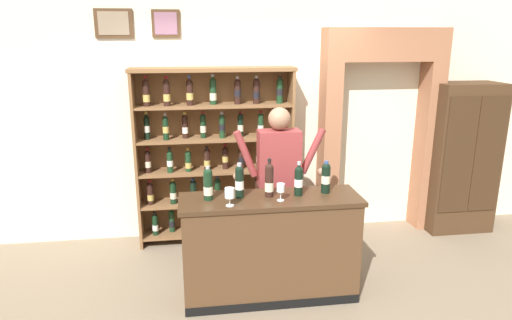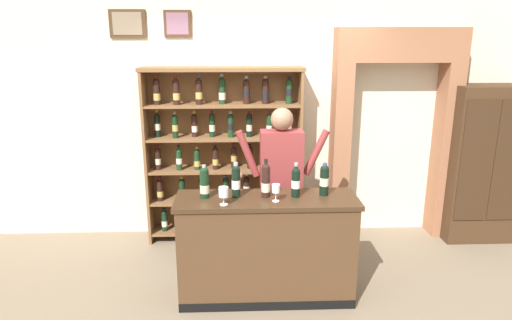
# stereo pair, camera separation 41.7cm
# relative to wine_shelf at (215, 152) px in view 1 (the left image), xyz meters

# --- Properties ---
(ground_plane) EXTENTS (14.00, 14.00, 0.02)m
(ground_plane) POSITION_rel_wine_shelf_xyz_m (0.41, -1.29, -1.06)
(ground_plane) COLOR #7A6B56
(back_wall) EXTENTS (12.00, 0.19, 3.23)m
(back_wall) POSITION_rel_wine_shelf_xyz_m (0.41, 0.26, 0.57)
(back_wall) COLOR beige
(back_wall) RESTS_ON ground
(wine_shelf) EXTENTS (1.76, 0.33, 1.98)m
(wine_shelf) POSITION_rel_wine_shelf_xyz_m (0.00, 0.00, 0.00)
(wine_shelf) COLOR brown
(wine_shelf) RESTS_ON ground
(archway_doorway) EXTENTS (1.41, 0.45, 2.39)m
(archway_doorway) POSITION_rel_wine_shelf_xyz_m (1.93, 0.12, 0.32)
(archway_doorway) COLOR #9E6647
(archway_doorway) RESTS_ON ground
(side_cabinet) EXTENTS (0.78, 0.49, 1.78)m
(side_cabinet) POSITION_rel_wine_shelf_xyz_m (2.93, -0.09, -0.15)
(side_cabinet) COLOR #422B19
(side_cabinet) RESTS_ON ground
(tasting_counter) EXTENTS (1.58, 0.50, 0.95)m
(tasting_counter) POSITION_rel_wine_shelf_xyz_m (0.41, -1.29, -0.57)
(tasting_counter) COLOR #4C331E
(tasting_counter) RESTS_ON ground
(shopkeeper) EXTENTS (0.92, 0.22, 1.65)m
(shopkeeper) POSITION_rel_wine_shelf_xyz_m (0.58, -0.76, -0.02)
(shopkeeper) COLOR #2D3347
(shopkeeper) RESTS_ON ground
(tasting_bottle_super_tuscan) EXTENTS (0.08, 0.08, 0.29)m
(tasting_bottle_super_tuscan) POSITION_rel_wine_shelf_xyz_m (-0.13, -1.26, 0.04)
(tasting_bottle_super_tuscan) COLOR black
(tasting_bottle_super_tuscan) RESTS_ON tasting_counter
(tasting_bottle_chianti) EXTENTS (0.08, 0.08, 0.31)m
(tasting_bottle_chianti) POSITION_rel_wine_shelf_xyz_m (0.14, -1.24, 0.06)
(tasting_bottle_chianti) COLOR black
(tasting_bottle_chianti) RESTS_ON tasting_counter
(tasting_bottle_vin_santo) EXTENTS (0.08, 0.08, 0.34)m
(tasting_bottle_vin_santo) POSITION_rel_wine_shelf_xyz_m (0.40, -1.26, 0.06)
(tasting_bottle_vin_santo) COLOR black
(tasting_bottle_vin_santo) RESTS_ON tasting_counter
(tasting_bottle_bianco) EXTENTS (0.08, 0.08, 0.31)m
(tasting_bottle_bianco) POSITION_rel_wine_shelf_xyz_m (0.66, -1.26, 0.05)
(tasting_bottle_bianco) COLOR black
(tasting_bottle_bianco) RESTS_ON tasting_counter
(tasting_bottle_prosecco) EXTENTS (0.08, 0.08, 0.29)m
(tasting_bottle_prosecco) POSITION_rel_wine_shelf_xyz_m (0.91, -1.23, 0.05)
(tasting_bottle_prosecco) COLOR black
(tasting_bottle_prosecco) RESTS_ON tasting_counter
(wine_glass_spare) EXTENTS (0.07, 0.07, 0.15)m
(wine_glass_spare) POSITION_rel_wine_shelf_xyz_m (0.48, -1.37, 0.01)
(wine_glass_spare) COLOR silver
(wine_glass_spare) RESTS_ON tasting_counter
(wine_glass_left) EXTENTS (0.08, 0.08, 0.15)m
(wine_glass_left) POSITION_rel_wine_shelf_xyz_m (0.04, -1.44, 0.01)
(wine_glass_left) COLOR silver
(wine_glass_left) RESTS_ON tasting_counter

